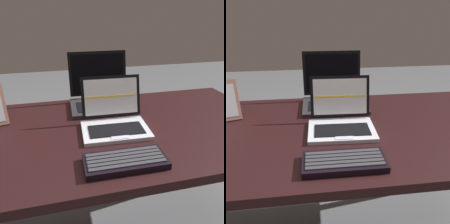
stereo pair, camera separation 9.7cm
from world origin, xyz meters
TOP-DOWN VIEW (x-y plane):
  - desk at (0.00, 0.00)m, footprint 1.59×0.79m
  - laptop_front at (0.01, -0.01)m, footprint 0.30×0.26m
  - laptop_rear at (-0.00, 0.28)m, footprint 0.35×0.29m
  - external_keyboard at (-0.02, -0.27)m, footprint 0.29×0.13m

SIDE VIEW (x-z plane):
  - desk at x=0.00m, z-range 0.30..1.03m
  - external_keyboard at x=-0.02m, z-range 0.73..0.76m
  - laptop_front at x=0.01m, z-range 0.67..0.88m
  - laptop_rear at x=0.00m, z-range 0.65..0.93m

